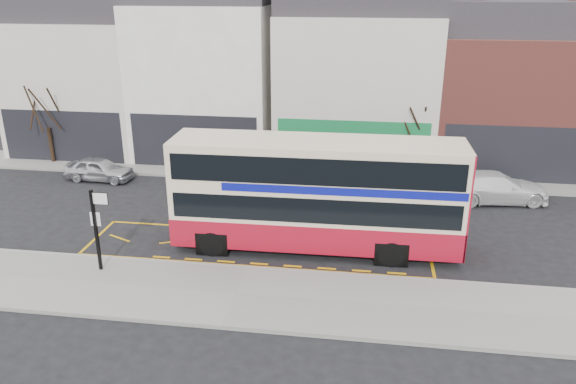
% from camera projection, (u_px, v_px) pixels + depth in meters
% --- Properties ---
extents(ground, '(120.00, 120.00, 0.00)m').
position_uv_depth(ground, '(249.00, 265.00, 21.68)').
color(ground, black).
rests_on(ground, ground).
extents(pavement, '(40.00, 4.00, 0.15)m').
position_uv_depth(pavement, '(236.00, 295.00, 19.53)').
color(pavement, gray).
rests_on(pavement, ground).
extents(kerb, '(40.00, 0.15, 0.15)m').
position_uv_depth(kerb, '(247.00, 268.00, 21.31)').
color(kerb, gray).
rests_on(kerb, ground).
extents(far_pavement, '(50.00, 3.00, 0.15)m').
position_uv_depth(far_pavement, '(289.00, 173.00, 31.83)').
color(far_pavement, gray).
rests_on(far_pavement, ground).
extents(road_markings, '(14.00, 3.40, 0.01)m').
position_uv_depth(road_markings, '(257.00, 247.00, 23.16)').
color(road_markings, '#D5990B').
rests_on(road_markings, ground).
extents(terrace_far_left, '(8.00, 8.01, 10.80)m').
position_uv_depth(terrace_far_left, '(88.00, 72.00, 35.62)').
color(terrace_far_left, beige).
rests_on(terrace_far_left, ground).
extents(terrace_left, '(8.00, 8.01, 11.80)m').
position_uv_depth(terrace_left, '(210.00, 67.00, 34.38)').
color(terrace_left, white).
rests_on(terrace_left, ground).
extents(terrace_green_shop, '(9.00, 8.01, 11.30)m').
position_uv_depth(terrace_green_shop, '(357.00, 74.00, 33.27)').
color(terrace_green_shop, beige).
rests_on(terrace_green_shop, ground).
extents(terrace_right, '(9.00, 8.01, 10.30)m').
position_uv_depth(terrace_right, '(514.00, 86.00, 32.25)').
color(terrace_right, '#96443C').
rests_on(terrace_right, ground).
extents(double_decker_bus, '(11.47, 2.80, 4.57)m').
position_uv_depth(double_decker_bus, '(317.00, 193.00, 22.25)').
color(double_decker_bus, beige).
rests_on(double_decker_bus, ground).
extents(bus_stop_post, '(0.79, 0.14, 3.18)m').
position_uv_depth(bus_stop_post, '(97.00, 223.00, 20.43)').
color(bus_stop_post, black).
rests_on(bus_stop_post, pavement).
extents(car_silver, '(3.80, 1.71, 1.27)m').
position_uv_depth(car_silver, '(99.00, 169.00, 30.64)').
color(car_silver, silver).
rests_on(car_silver, ground).
extents(car_grey, '(4.58, 2.67, 1.43)m').
position_uv_depth(car_grey, '(267.00, 176.00, 29.40)').
color(car_grey, '#38393E').
rests_on(car_grey, ground).
extents(car_white, '(5.34, 2.74, 1.48)m').
position_uv_depth(car_white, '(495.00, 187.00, 27.67)').
color(car_white, white).
rests_on(car_white, ground).
extents(street_tree_left, '(2.77, 2.77, 5.99)m').
position_uv_depth(street_tree_left, '(43.00, 96.00, 32.16)').
color(street_tree_left, black).
rests_on(street_tree_left, ground).
extents(street_tree_right, '(2.43, 2.43, 5.24)m').
position_uv_depth(street_tree_right, '(412.00, 114.00, 30.18)').
color(street_tree_right, black).
rests_on(street_tree_right, ground).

